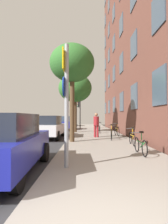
# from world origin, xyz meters

# --- Properties ---
(ground_plane) EXTENTS (41.80, 41.80, 0.00)m
(ground_plane) POSITION_xyz_m (-2.40, 15.00, 0.00)
(ground_plane) COLOR #332D28
(road_asphalt) EXTENTS (7.00, 38.00, 0.01)m
(road_asphalt) POSITION_xyz_m (-4.50, 15.00, 0.01)
(road_asphalt) COLOR #2D2D30
(road_asphalt) RESTS_ON ground
(sidewalk) EXTENTS (4.20, 38.00, 0.12)m
(sidewalk) POSITION_xyz_m (1.10, 15.00, 0.06)
(sidewalk) COLOR gray
(sidewalk) RESTS_ON ground
(building_facade) EXTENTS (0.56, 27.00, 21.71)m
(building_facade) POSITION_xyz_m (3.69, 14.50, 10.87)
(building_facade) COLOR brown
(building_facade) RESTS_ON ground
(sign_post) EXTENTS (0.15, 0.60, 3.52)m
(sign_post) POSITION_xyz_m (-0.45, 3.16, 2.14)
(sign_post) COLOR gray
(sign_post) RESTS_ON sidewalk
(traffic_light) EXTENTS (0.43, 0.24, 3.45)m
(traffic_light) POSITION_xyz_m (-0.52, 20.78, 2.49)
(traffic_light) COLOR black
(traffic_light) RESTS_ON sidewalk
(tree_near) EXTENTS (2.61, 2.61, 5.68)m
(tree_near) POSITION_xyz_m (-0.62, 8.69, 4.64)
(tree_near) COLOR #4C3823
(tree_near) RESTS_ON sidewalk
(tree_far) EXTENTS (3.16, 3.16, 5.52)m
(tree_far) POSITION_xyz_m (-0.77, 15.57, 4.26)
(tree_far) COLOR #4C3823
(tree_far) RESTS_ON sidewalk
(bicycle_0) EXTENTS (0.42, 1.57, 0.89)m
(bicycle_0) POSITION_xyz_m (2.22, 4.99, 0.46)
(bicycle_0) COLOR black
(bicycle_0) RESTS_ON sidewalk
(bicycle_1) EXTENTS (0.42, 1.58, 0.91)m
(bicycle_1) POSITION_xyz_m (2.52, 7.39, 0.47)
(bicycle_1) COLOR black
(bicycle_1) RESTS_ON sidewalk
(bicycle_2) EXTENTS (0.47, 1.73, 0.97)m
(bicycle_2) POSITION_xyz_m (1.82, 9.79, 0.50)
(bicycle_2) COLOR black
(bicycle_2) RESTS_ON sidewalk
(bicycle_3) EXTENTS (0.42, 1.76, 0.99)m
(bicycle_3) POSITION_xyz_m (2.58, 12.19, 0.51)
(bicycle_3) COLOR black
(bicycle_3) RESTS_ON sidewalk
(bicycle_4) EXTENTS (0.42, 1.67, 0.98)m
(bicycle_4) POSITION_xyz_m (1.49, 14.59, 0.50)
(bicycle_4) COLOR black
(bicycle_4) RESTS_ON sidewalk
(bicycle_5) EXTENTS (0.56, 1.66, 0.91)m
(bicycle_5) POSITION_xyz_m (1.38, 16.99, 0.47)
(bicycle_5) COLOR black
(bicycle_5) RESTS_ON sidewalk
(pedestrian_0) EXTENTS (0.48, 0.48, 1.71)m
(pedestrian_0) POSITION_xyz_m (0.94, 11.08, 1.10)
(pedestrian_0) COLOR maroon
(pedestrian_0) RESTS_ON sidewalk
(car_0) EXTENTS (1.95, 4.30, 1.62)m
(car_0) POSITION_xyz_m (-2.10, 2.94, 0.84)
(car_0) COLOR navy
(car_0) RESTS_ON road_asphalt
(car_1) EXTENTS (1.89, 4.50, 1.62)m
(car_1) POSITION_xyz_m (-2.44, 11.27, 0.84)
(car_1) COLOR silver
(car_1) RESTS_ON road_asphalt
(car_2) EXTENTS (2.01, 4.02, 1.62)m
(car_2) POSITION_xyz_m (-2.08, 19.61, 0.84)
(car_2) COLOR navy
(car_2) RESTS_ON road_asphalt
(car_3) EXTENTS (1.97, 4.09, 1.62)m
(car_3) POSITION_xyz_m (-2.29, 27.95, 0.84)
(car_3) COLOR #B7B7BC
(car_3) RESTS_ON road_asphalt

